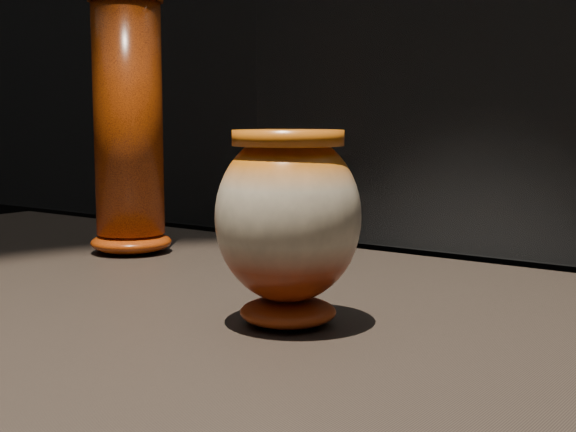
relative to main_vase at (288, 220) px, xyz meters
The scene contains 2 objects.
main_vase is the anchor object (origin of this frame).
tall_vase 0.50m from the main_vase, 155.56° to the left, with size 0.16×0.16×0.39m.
Camera 1 is at (0.50, -0.68, 1.11)m, focal length 50.00 mm.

